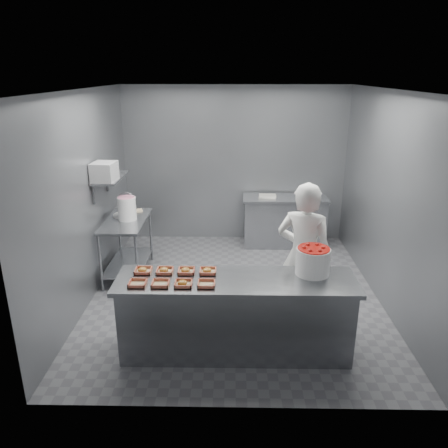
{
  "coord_description": "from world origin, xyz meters",
  "views": [
    {
      "loc": [
        -0.05,
        -5.58,
        3.01
      ],
      "look_at": [
        -0.15,
        -0.2,
        1.12
      ],
      "focal_mm": 35.0,
      "sensor_mm": 36.0,
      "label": 1
    }
  ],
  "objects": [
    {
      "name": "wall_right",
      "position": [
        2.0,
        0.0,
        1.4
      ],
      "size": [
        0.04,
        4.5,
        2.8
      ],
      "primitive_type": "cube",
      "color": "slate",
      "rests_on": "ground"
    },
    {
      "name": "service_counter",
      "position": [
        0.0,
        -1.35,
        0.45
      ],
      "size": [
        2.6,
        0.7,
        0.9
      ],
      "color": "slate",
      "rests_on": "ground"
    },
    {
      "name": "worker",
      "position": [
        0.82,
        -0.75,
        0.91
      ],
      "size": [
        0.78,
        0.66,
        1.83
      ],
      "primitive_type": "imported",
      "rotation": [
        0.0,
        0.0,
        2.74
      ],
      "color": "white",
      "rests_on": "ground"
    },
    {
      "name": "back_counter",
      "position": [
        0.9,
        1.9,
        0.45
      ],
      "size": [
        1.5,
        0.6,
        0.9
      ],
      "color": "slate",
      "rests_on": "ground"
    },
    {
      "name": "prep_table",
      "position": [
        -1.65,
        0.6,
        0.59
      ],
      "size": [
        0.6,
        1.2,
        0.9
      ],
      "color": "slate",
      "rests_on": "ground"
    },
    {
      "name": "wall_shelf",
      "position": [
        -1.82,
        0.6,
        1.55
      ],
      "size": [
        0.35,
        0.9,
        0.03
      ],
      "primitive_type": "cube",
      "color": "slate",
      "rests_on": "wall_left"
    },
    {
      "name": "tray_7",
      "position": [
        -0.31,
        -1.2,
        0.92
      ],
      "size": [
        0.19,
        0.18,
        0.06
      ],
      "color": "tan",
      "rests_on": "service_counter"
    },
    {
      "name": "glaze_bucket",
      "position": [
        -1.62,
        0.62,
        1.08
      ],
      "size": [
        0.29,
        0.27,
        0.42
      ],
      "color": "white",
      "rests_on": "prep_table"
    },
    {
      "name": "tray_1",
      "position": [
        -0.79,
        -1.5,
        0.92
      ],
      "size": [
        0.19,
        0.18,
        0.04
      ],
      "color": "tan",
      "rests_on": "service_counter"
    },
    {
      "name": "strawberry_tub",
      "position": [
        0.84,
        -1.2,
        1.06
      ],
      "size": [
        0.37,
        0.37,
        0.31
      ],
      "color": "white",
      "rests_on": "service_counter"
    },
    {
      "name": "rag",
      "position": [
        -1.55,
        1.04,
        0.91
      ],
      "size": [
        0.18,
        0.17,
        0.02
      ],
      "primitive_type": "cube",
      "rotation": [
        0.0,
        0.0,
        0.34
      ],
      "color": "#CCB28C",
      "rests_on": "prep_table"
    },
    {
      "name": "bucket_lid",
      "position": [
        -1.71,
        0.79,
        0.91
      ],
      "size": [
        0.38,
        0.38,
        0.03
      ],
      "primitive_type": "cylinder",
      "rotation": [
        0.0,
        0.0,
        0.13
      ],
      "color": "white",
      "rests_on": "prep_table"
    },
    {
      "name": "paper_stack",
      "position": [
        0.58,
        1.9,
        0.92
      ],
      "size": [
        0.32,
        0.25,
        0.04
      ],
      "primitive_type": "cube",
      "rotation": [
        0.0,
        0.0,
        -0.1
      ],
      "color": "silver",
      "rests_on": "back_counter"
    },
    {
      "name": "tray_5",
      "position": [
        -0.79,
        -1.2,
        0.92
      ],
      "size": [
        0.19,
        0.18,
        0.06
      ],
      "color": "tan",
      "rests_on": "service_counter"
    },
    {
      "name": "ceiling",
      "position": [
        0.0,
        0.0,
        2.8
      ],
      "size": [
        4.5,
        4.5,
        0.0
      ],
      "primitive_type": "plane",
      "rotation": [
        3.14,
        0.0,
        0.0
      ],
      "color": "white",
      "rests_on": "wall_back"
    },
    {
      "name": "tray_3",
      "position": [
        -0.31,
        -1.5,
        0.92
      ],
      "size": [
        0.19,
        0.18,
        0.04
      ],
      "color": "tan",
      "rests_on": "service_counter"
    },
    {
      "name": "tray_0",
      "position": [
        -1.03,
        -1.5,
        0.92
      ],
      "size": [
        0.19,
        0.18,
        0.04
      ],
      "color": "tan",
      "rests_on": "service_counter"
    },
    {
      "name": "tray_6",
      "position": [
        -0.55,
        -1.2,
        0.92
      ],
      "size": [
        0.19,
        0.18,
        0.06
      ],
      "color": "tan",
      "rests_on": "service_counter"
    },
    {
      "name": "floor",
      "position": [
        0.0,
        0.0,
        0.0
      ],
      "size": [
        4.5,
        4.5,
        0.0
      ],
      "primitive_type": "plane",
      "color": "#4C4C51",
      "rests_on": "ground"
    },
    {
      "name": "wall_left",
      "position": [
        -2.0,
        0.0,
        1.4
      ],
      "size": [
        0.04,
        4.5,
        2.8
      ],
      "primitive_type": "cube",
      "color": "slate",
      "rests_on": "ground"
    },
    {
      "name": "appliance",
      "position": [
        -1.82,
        0.33,
        1.7
      ],
      "size": [
        0.33,
        0.37,
        0.26
      ],
      "primitive_type": "cube",
      "rotation": [
        0.0,
        0.0,
        -0.09
      ],
      "color": "gray",
      "rests_on": "wall_shelf"
    },
    {
      "name": "tray_2",
      "position": [
        -0.55,
        -1.5,
        0.92
      ],
      "size": [
        0.19,
        0.18,
        0.06
      ],
      "color": "tan",
      "rests_on": "service_counter"
    },
    {
      "name": "wall_back",
      "position": [
        0.0,
        2.25,
        1.4
      ],
      "size": [
        4.0,
        0.04,
        2.8
      ],
      "primitive_type": "cube",
      "color": "slate",
      "rests_on": "ground"
    },
    {
      "name": "tray_4",
      "position": [
        -1.03,
        -1.2,
        0.92
      ],
      "size": [
        0.19,
        0.18,
        0.06
      ],
      "color": "tan",
      "rests_on": "service_counter"
    }
  ]
}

